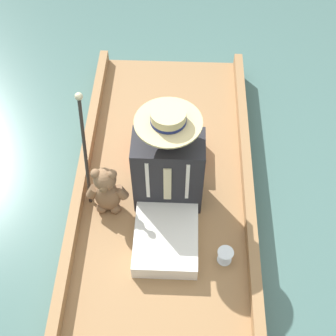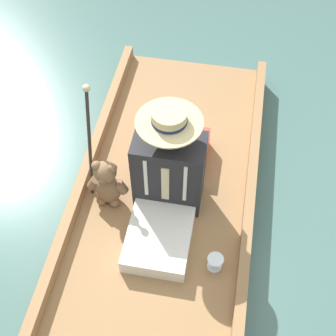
% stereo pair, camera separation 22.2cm
% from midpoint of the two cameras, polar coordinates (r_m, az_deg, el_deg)
% --- Properties ---
extents(ground_plane, '(16.00, 16.00, 0.00)m').
position_cam_midpoint_polar(ground_plane, '(3.01, -2.63, -5.02)').
color(ground_plane, '#476B66').
extents(punt_boat, '(1.10, 2.60, 0.20)m').
position_cam_midpoint_polar(punt_boat, '(2.96, -2.68, -4.36)').
color(punt_boat, '#997047').
rests_on(punt_boat, ground_plane).
extents(seat_cushion, '(0.42, 0.29, 0.15)m').
position_cam_midpoint_polar(seat_cushion, '(3.06, -2.11, 2.38)').
color(seat_cushion, '#B24738').
rests_on(seat_cushion, punt_boat).
extents(seated_person, '(0.40, 0.73, 0.76)m').
position_cam_midpoint_polar(seated_person, '(2.66, -2.42, -1.68)').
color(seated_person, white).
rests_on(seated_person, punt_boat).
extents(teddy_bear, '(0.26, 0.15, 0.37)m').
position_cam_midpoint_polar(teddy_bear, '(2.78, -9.75, -2.90)').
color(teddy_bear, '#846042').
rests_on(teddy_bear, punt_boat).
extents(wine_glass, '(0.09, 0.09, 0.09)m').
position_cam_midpoint_polar(wine_glass, '(2.66, 4.60, -10.63)').
color(wine_glass, silver).
rests_on(wine_glass, punt_boat).
extents(walking_cane, '(0.04, 0.24, 0.72)m').
position_cam_midpoint_polar(walking_cane, '(2.70, -12.56, 3.10)').
color(walking_cane, '#2D2823').
rests_on(walking_cane, punt_boat).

